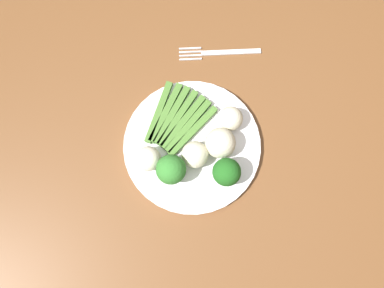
% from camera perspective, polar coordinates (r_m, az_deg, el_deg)
% --- Properties ---
extents(ground_plane, '(6.00, 6.00, 0.02)m').
position_cam_1_polar(ground_plane, '(1.42, 1.16, -7.91)').
color(ground_plane, tan).
extents(dining_table, '(1.20, 0.99, 0.76)m').
position_cam_1_polar(dining_table, '(0.76, 2.14, -2.69)').
color(dining_table, brown).
rests_on(dining_table, ground_plane).
extents(plate, '(0.25, 0.25, 0.01)m').
position_cam_1_polar(plate, '(0.65, -0.00, -0.26)').
color(plate, white).
rests_on(plate, dining_table).
extents(asparagus_bundle, '(0.15, 0.14, 0.01)m').
position_cam_1_polar(asparagus_bundle, '(0.65, -2.46, 3.99)').
color(asparagus_bundle, '#47752D').
rests_on(asparagus_bundle, plate).
extents(broccoli_outer_edge, '(0.05, 0.05, 0.06)m').
position_cam_1_polar(broccoli_outer_edge, '(0.60, -3.44, -4.20)').
color(broccoli_outer_edge, '#609E3D').
rests_on(broccoli_outer_edge, plate).
extents(broccoli_back_right, '(0.05, 0.05, 0.06)m').
position_cam_1_polar(broccoli_back_right, '(0.60, 5.66, -4.59)').
color(broccoli_back_right, '#4C7F2B').
rests_on(broccoli_back_right, plate).
extents(cauliflower_right, '(0.06, 0.06, 0.06)m').
position_cam_1_polar(cauliflower_right, '(0.62, 4.63, 0.26)').
color(cauliflower_right, beige).
rests_on(cauliflower_right, plate).
extents(cauliflower_near_fork, '(0.04, 0.04, 0.04)m').
position_cam_1_polar(cauliflower_near_fork, '(0.64, 6.32, 4.15)').
color(cauliflower_near_fork, beige).
rests_on(cauliflower_near_fork, plate).
extents(cauliflower_edge, '(0.05, 0.05, 0.05)m').
position_cam_1_polar(cauliflower_edge, '(0.62, 0.48, -1.73)').
color(cauliflower_edge, beige).
rests_on(cauliflower_edge, plate).
extents(cauliflower_near_center, '(0.04, 0.04, 0.04)m').
position_cam_1_polar(cauliflower_near_center, '(0.62, -7.13, -2.39)').
color(cauliflower_near_center, silver).
rests_on(cauliflower_near_center, plate).
extents(fork, '(0.03, 0.17, 0.00)m').
position_cam_1_polar(fork, '(0.73, 4.33, 14.61)').
color(fork, silver).
rests_on(fork, dining_table).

